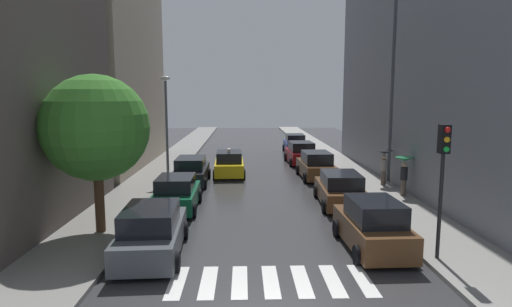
% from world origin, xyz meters
% --- Properties ---
extents(ground_plane, '(28.00, 72.00, 0.04)m').
position_xyz_m(ground_plane, '(0.00, 24.00, -0.02)').
color(ground_plane, '#333335').
extents(sidewalk_left, '(3.00, 72.00, 0.15)m').
position_xyz_m(sidewalk_left, '(-6.50, 24.00, 0.07)').
color(sidewalk_left, gray).
rests_on(sidewalk_left, ground).
extents(sidewalk_right, '(3.00, 72.00, 0.15)m').
position_xyz_m(sidewalk_right, '(6.50, 24.00, 0.07)').
color(sidewalk_right, gray).
rests_on(sidewalk_right, ground).
extents(crosswalk_stripes, '(5.85, 2.20, 0.01)m').
position_xyz_m(crosswalk_stripes, '(0.00, 2.79, 0.01)').
color(crosswalk_stripes, silver).
rests_on(crosswalk_stripes, ground).
extents(building_left_mid, '(6.00, 14.81, 18.18)m').
position_xyz_m(building_left_mid, '(-11.00, 23.13, 9.09)').
color(building_left_mid, '#B2A38C').
rests_on(building_left_mid, ground).
extents(building_right_mid, '(6.00, 12.02, 22.64)m').
position_xyz_m(building_right_mid, '(11.00, 22.43, 11.32)').
color(building_right_mid, slate).
rests_on(building_right_mid, ground).
extents(parked_car_left_nearest, '(2.30, 4.72, 1.71)m').
position_xyz_m(parked_car_left_nearest, '(-3.85, 4.95, 0.80)').
color(parked_car_left_nearest, '#474C51').
rests_on(parked_car_left_nearest, ground).
extents(parked_car_left_second, '(2.10, 4.13, 1.62)m').
position_xyz_m(parked_car_left_second, '(-3.91, 10.64, 0.76)').
color(parked_car_left_second, '#0C4C2D').
rests_on(parked_car_left_second, ground).
extents(parked_car_left_third, '(2.11, 4.72, 1.63)m').
position_xyz_m(parked_car_left_third, '(-3.94, 16.58, 0.76)').
color(parked_car_left_third, black).
rests_on(parked_car_left_third, ground).
extents(parked_car_right_nearest, '(2.09, 4.16, 1.81)m').
position_xyz_m(parked_car_right_nearest, '(3.70, 5.24, 0.84)').
color(parked_car_right_nearest, brown).
rests_on(parked_car_right_nearest, ground).
extents(parked_car_right_second, '(2.31, 4.63, 1.63)m').
position_xyz_m(parked_car_right_second, '(3.95, 11.26, 0.76)').
color(parked_car_right_second, brown).
rests_on(parked_car_right_second, ground).
extents(parked_car_right_third, '(2.19, 4.47, 1.74)m').
position_xyz_m(parked_car_right_third, '(3.90, 17.95, 0.81)').
color(parked_car_right_third, brown).
rests_on(parked_car_right_third, ground).
extents(parked_car_right_fourth, '(2.32, 4.37, 1.73)m').
position_xyz_m(parked_car_right_fourth, '(3.71, 23.82, 0.81)').
color(parked_car_right_fourth, maroon).
rests_on(parked_car_right_fourth, ground).
extents(parked_car_right_fifth, '(2.07, 4.35, 1.76)m').
position_xyz_m(parked_car_right_fifth, '(3.99, 29.95, 0.82)').
color(parked_car_right_fifth, navy).
rests_on(parked_car_right_fifth, ground).
extents(taxi_midroad, '(2.18, 4.57, 1.81)m').
position_xyz_m(taxi_midroad, '(-1.73, 19.24, 0.76)').
color(taxi_midroad, yellow).
rests_on(taxi_midroad, ground).
extents(pedestrian_foreground, '(1.09, 1.09, 2.02)m').
position_xyz_m(pedestrian_foreground, '(7.38, 15.20, 1.65)').
color(pedestrian_foreground, brown).
rests_on(pedestrian_foreground, sidewalk_right).
extents(pedestrian_by_kerb, '(0.95, 0.95, 2.01)m').
position_xyz_m(pedestrian_by_kerb, '(7.55, 12.53, 1.58)').
color(pedestrian_by_kerb, brown).
rests_on(pedestrian_by_kerb, sidewalk_right).
extents(street_tree_left, '(3.96, 3.96, 5.98)m').
position_xyz_m(street_tree_left, '(-6.27, 7.11, 4.13)').
color(street_tree_left, '#513823').
rests_on(street_tree_left, sidewalk_left).
extents(traffic_light_right_corner, '(0.30, 0.42, 4.30)m').
position_xyz_m(traffic_light_right_corner, '(5.45, 4.03, 3.29)').
color(traffic_light_right_corner, black).
rests_on(traffic_light_right_corner, sidewalk_right).
extents(lamp_post_left, '(0.60, 0.28, 6.34)m').
position_xyz_m(lamp_post_left, '(-5.55, 17.69, 3.84)').
color(lamp_post_left, '#595B60').
rests_on(lamp_post_left, sidewalk_left).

